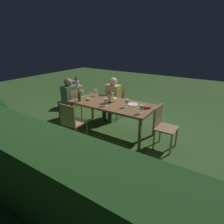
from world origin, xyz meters
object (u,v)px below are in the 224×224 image
at_px(plate_a, 112,98).
at_px(wine_glass_d, 82,92).
at_px(chair_side_left_b, 116,101).
at_px(wine_glass_c, 142,108).
at_px(dining_table, 112,105).
at_px(ice_bucket, 75,83).
at_px(bowl_bread, 147,107).
at_px(wine_glass_a, 96,92).
at_px(person_in_green, 68,97).
at_px(chair_head_far, 74,104).
at_px(plate_b, 133,104).
at_px(lantern_centerpiece, 111,96).
at_px(side_table, 76,93).
at_px(wine_glass_e, 106,101).
at_px(bowl_olives, 89,99).
at_px(person_in_mustard, 112,97).
at_px(potted_plant_by_hedge, 12,123).
at_px(green_bottle_on_table, 79,97).
at_px(wine_glass_b, 127,102).
at_px(chair_head_near, 163,125).
at_px(chair_side_right_b, 72,121).

bearing_deg(plate_a, wine_glass_d, 22.27).
bearing_deg(chair_side_left_b, wine_glass_c, 139.68).
xyz_separation_m(dining_table, ice_bucket, (2.08, -1.00, 0.08)).
bearing_deg(wine_glass_c, bowl_bread, -84.70).
relative_size(wine_glass_a, wine_glass_d, 1.00).
bearing_deg(person_in_green, bowl_bread, -177.00).
xyz_separation_m(chair_head_far, plate_b, (-1.65, -0.15, 0.25)).
relative_size(dining_table, ice_bucket, 5.60).
height_order(dining_table, wine_glass_a, wine_glass_a).
xyz_separation_m(lantern_centerpiece, side_table, (2.03, -0.97, -0.44)).
height_order(wine_glass_e, plate_b, wine_glass_e).
bearing_deg(bowl_bread, bowl_olives, 9.31).
bearing_deg(person_in_mustard, person_in_green, 33.87).
xyz_separation_m(person_in_mustard, potted_plant_by_hedge, (1.11, 2.16, -0.21)).
bearing_deg(person_in_green, ice_bucket, -56.04).
xyz_separation_m(person_in_green, plate_a, (-1.22, -0.30, 0.10)).
xyz_separation_m(wine_glass_c, wine_glass_d, (1.73, -0.23, 0.00)).
bearing_deg(potted_plant_by_hedge, plate_a, -126.91).
distance_m(wine_glass_e, bowl_bread, 0.88).
bearing_deg(ice_bucket, person_in_green, 123.96).
bearing_deg(wine_glass_c, lantern_centerpiece, -15.95).
distance_m(chair_head_far, plate_b, 1.68).
height_order(person_in_mustard, bowl_olives, person_in_mustard).
distance_m(wine_glass_a, bowl_bread, 1.45).
bearing_deg(potted_plant_by_hedge, green_bottle_on_table, -124.62).
relative_size(dining_table, chair_head_far, 2.21).
bearing_deg(wine_glass_a, bowl_olives, 99.73).
bearing_deg(plate_b, person_in_green, 4.75).
xyz_separation_m(person_in_mustard, plate_a, (-0.25, 0.35, 0.10)).
height_order(person_in_mustard, wine_glass_b, person_in_mustard).
xyz_separation_m(chair_head_near, wine_glass_b, (0.80, 0.05, 0.36)).
xyz_separation_m(chair_head_far, bowl_bread, (-2.01, -0.12, 0.27)).
relative_size(person_in_green, bowl_olives, 10.30).
bearing_deg(wine_glass_d, wine_glass_a, -135.47).
xyz_separation_m(chair_head_near, plate_b, (0.77, -0.15, 0.25)).
bearing_deg(lantern_centerpiece, person_in_green, 1.39).
distance_m(chair_side_right_b, wine_glass_e, 0.83).
xyz_separation_m(person_in_mustard, wine_glass_a, (0.22, 0.40, 0.21)).
bearing_deg(bowl_bread, person_in_green, 3.00).
distance_m(chair_side_left_b, wine_glass_b, 1.28).
xyz_separation_m(dining_table, wine_glass_d, (0.90, -0.01, 0.17)).
distance_m(wine_glass_d, bowl_olives, 0.35).
bearing_deg(wine_glass_e, chair_side_left_b, -68.34).
bearing_deg(wine_glass_c, wine_glass_b, -22.36).
xyz_separation_m(wine_glass_a, side_table, (1.43, -0.75, -0.41)).
bearing_deg(wine_glass_b, wine_glass_d, -2.43).
relative_size(wine_glass_b, plate_a, 0.80).
height_order(chair_side_right_b, plate_b, chair_side_right_b).
relative_size(chair_side_right_b, person_in_green, 0.76).
xyz_separation_m(person_in_green, wine_glass_b, (-1.81, 0.05, 0.21)).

